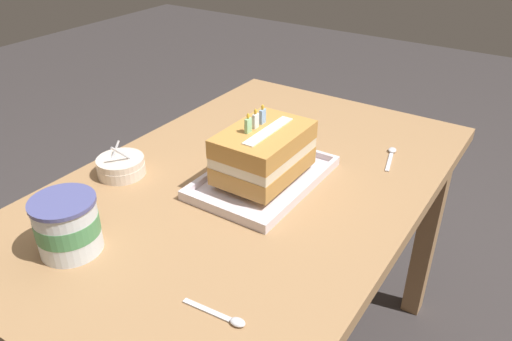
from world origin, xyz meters
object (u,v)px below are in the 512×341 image
bowl_stack (121,166)px  serving_spoon_by_bowls (226,318)px  ice_cream_tub (67,225)px  serving_spoon_near_tray (391,154)px  birthday_cake (264,152)px  foil_tray (264,179)px

bowl_stack → serving_spoon_by_bowls: (-0.24, -0.50, -0.02)m
ice_cream_tub → serving_spoon_near_tray: (0.73, -0.39, -0.05)m
bowl_stack → ice_cream_tub: (-0.26, -0.14, 0.04)m
serving_spoon_near_tray → serving_spoon_by_bowls: bearing=177.9°
serving_spoon_near_tray → serving_spoon_by_bowls: serving_spoon_near_tray is taller
ice_cream_tub → birthday_cake: bearing=-22.6°
birthday_cake → serving_spoon_near_tray: 0.38m
bowl_stack → foil_tray: bearing=-62.3°
serving_spoon_near_tray → ice_cream_tub: bearing=151.8°
foil_tray → serving_spoon_near_tray: bearing=-35.1°
birthday_cake → ice_cream_tub: birthday_cake is taller
bowl_stack → serving_spoon_by_bowls: bowl_stack is taller
foil_tray → bowl_stack: bowl_stack is taller
foil_tray → serving_spoon_by_bowls: (-0.41, -0.19, -0.00)m
birthday_cake → bowl_stack: birthday_cake is taller
birthday_cake → bowl_stack: (-0.17, 0.31, -0.06)m
ice_cream_tub → serving_spoon_by_bowls: ice_cream_tub is taller
serving_spoon_by_bowls → foil_tray: bearing=24.7°
bowl_stack → serving_spoon_near_tray: size_ratio=0.92×
foil_tray → ice_cream_tub: ice_cream_tub is taller
foil_tray → bowl_stack: 0.36m
bowl_stack → serving_spoon_near_tray: (0.47, -0.53, -0.02)m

